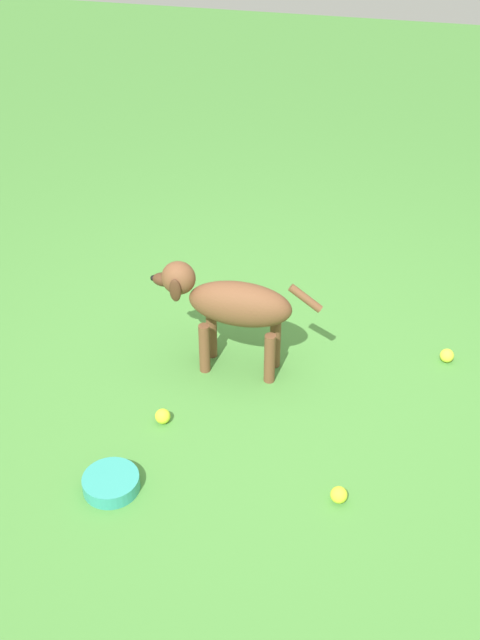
% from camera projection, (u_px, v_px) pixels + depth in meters
% --- Properties ---
extents(ground, '(14.00, 14.00, 0.00)m').
position_uv_depth(ground, '(271.00, 400.00, 3.37)').
color(ground, '#478438').
extents(dog, '(0.78, 0.18, 0.53)m').
position_uv_depth(dog, '(230.00, 304.00, 3.37)').
color(dog, brown).
rests_on(dog, ground).
extents(tennis_ball_0, '(0.07, 0.07, 0.07)m').
position_uv_depth(tennis_ball_0, '(339.00, 495.00, 2.87)').
color(tennis_ball_0, '#CCE32E').
rests_on(tennis_ball_0, ground).
extents(tennis_ball_1, '(0.07, 0.07, 0.07)m').
position_uv_depth(tennis_ball_1, '(447.00, 356.00, 3.58)').
color(tennis_ball_1, yellow).
rests_on(tennis_ball_1, ground).
extents(tennis_ball_2, '(0.07, 0.07, 0.07)m').
position_uv_depth(tennis_ball_2, '(163.00, 416.00, 3.23)').
color(tennis_ball_2, '#CEE12C').
rests_on(tennis_ball_2, ground).
extents(water_bowl, '(0.22, 0.22, 0.06)m').
position_uv_depth(water_bowl, '(111.00, 483.00, 2.92)').
color(water_bowl, teal).
rests_on(water_bowl, ground).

